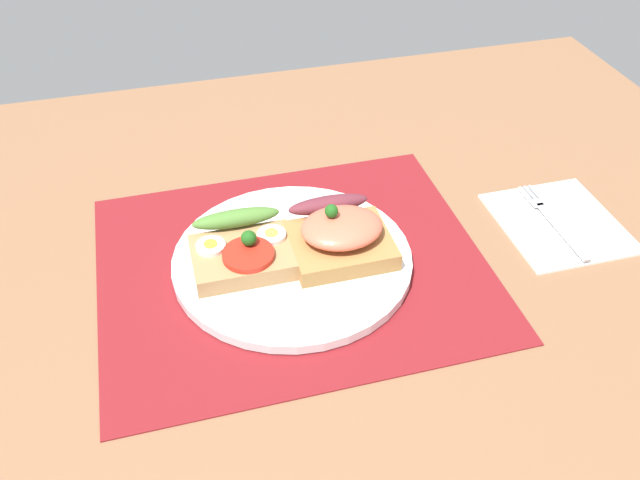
{
  "coord_description": "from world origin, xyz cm",
  "views": [
    {
      "loc": [
        -11.04,
        -52.22,
        48.02
      ],
      "look_at": [
        3.0,
        0.0,
        2.88
      ],
      "focal_mm": 38.12,
      "sensor_mm": 36.0,
      "label": 1
    }
  ],
  "objects_px": {
    "sandwich_salmon": "(340,234)",
    "fork": "(552,219)",
    "napkin": "(559,222)",
    "plate": "(292,260)",
    "sandwich_egg_tomato": "(243,250)"
  },
  "relations": [
    {
      "from": "napkin",
      "to": "plate",
      "type": "bearing_deg",
      "value": 178.21
    },
    {
      "from": "plate",
      "to": "napkin",
      "type": "distance_m",
      "value": 0.31
    },
    {
      "from": "sandwich_egg_tomato",
      "to": "plate",
      "type": "bearing_deg",
      "value": -6.72
    },
    {
      "from": "plate",
      "to": "sandwich_egg_tomato",
      "type": "distance_m",
      "value": 0.05
    },
    {
      "from": "plate",
      "to": "sandwich_egg_tomato",
      "type": "xyz_separation_m",
      "value": [
        -0.05,
        0.01,
        0.02
      ]
    },
    {
      "from": "sandwich_egg_tomato",
      "to": "napkin",
      "type": "height_order",
      "value": "sandwich_egg_tomato"
    },
    {
      "from": "napkin",
      "to": "fork",
      "type": "height_order",
      "value": "fork"
    },
    {
      "from": "plate",
      "to": "sandwich_salmon",
      "type": "xyz_separation_m",
      "value": [
        0.05,
        -0.0,
        0.03
      ]
    },
    {
      "from": "sandwich_salmon",
      "to": "fork",
      "type": "relative_size",
      "value": 0.75
    },
    {
      "from": "fork",
      "to": "napkin",
      "type": "bearing_deg",
      "value": -16.9
    },
    {
      "from": "plate",
      "to": "fork",
      "type": "height_order",
      "value": "plate"
    },
    {
      "from": "napkin",
      "to": "fork",
      "type": "relative_size",
      "value": 1.04
    },
    {
      "from": "sandwich_salmon",
      "to": "napkin",
      "type": "height_order",
      "value": "sandwich_salmon"
    },
    {
      "from": "sandwich_egg_tomato",
      "to": "fork",
      "type": "height_order",
      "value": "sandwich_egg_tomato"
    },
    {
      "from": "plate",
      "to": "fork",
      "type": "relative_size",
      "value": 1.81
    }
  ]
}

